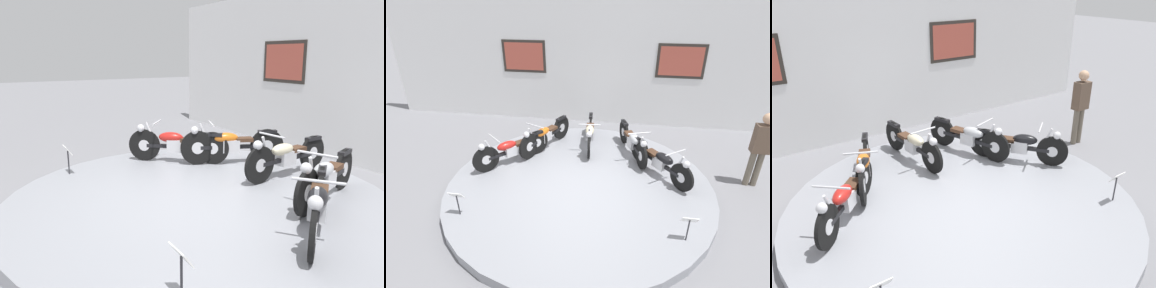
# 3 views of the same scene
# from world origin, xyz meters

# --- Properties ---
(ground_plane) EXTENTS (60.00, 60.00, 0.00)m
(ground_plane) POSITION_xyz_m (0.00, 0.00, 0.00)
(ground_plane) COLOR slate
(display_platform) EXTENTS (5.67, 5.67, 0.20)m
(display_platform) POSITION_xyz_m (0.00, 0.00, 0.10)
(display_platform) COLOR gray
(display_platform) RESTS_ON ground_plane
(back_wall) EXTENTS (14.00, 0.22, 3.77)m
(back_wall) POSITION_xyz_m (0.00, 3.99, 1.89)
(back_wall) COLOR white
(back_wall) RESTS_ON ground_plane
(motorcycle_red) EXTENTS (1.35, 1.52, 0.79)m
(motorcycle_red) POSITION_xyz_m (-1.73, 0.52, 0.58)
(motorcycle_red) COLOR black
(motorcycle_red) RESTS_ON display_platform
(motorcycle_orange) EXTENTS (0.85, 1.86, 0.80)m
(motorcycle_orange) POSITION_xyz_m (-1.12, 1.38, 0.59)
(motorcycle_orange) COLOR black
(motorcycle_orange) RESTS_ON display_platform
(motorcycle_cream) EXTENTS (0.54, 1.97, 0.79)m
(motorcycle_cream) POSITION_xyz_m (0.00, 1.72, 0.58)
(motorcycle_cream) COLOR black
(motorcycle_cream) RESTS_ON display_platform
(motorcycle_silver) EXTENTS (0.74, 1.89, 0.79)m
(motorcycle_silver) POSITION_xyz_m (1.12, 1.38, 0.58)
(motorcycle_silver) COLOR black
(motorcycle_silver) RESTS_ON display_platform
(motorcycle_black) EXTENTS (1.24, 1.58, 0.78)m
(motorcycle_black) POSITION_xyz_m (1.73, 0.52, 0.57)
(motorcycle_black) COLOR black
(motorcycle_black) RESTS_ON display_platform
(info_placard_front_left) EXTENTS (0.26, 0.11, 0.51)m
(info_placard_front_left) POSITION_xyz_m (-2.03, -1.44, 0.57)
(info_placard_front_left) COLOR #333338
(info_placard_front_left) RESTS_ON display_platform
(info_placard_front_centre) EXTENTS (0.26, 0.11, 0.51)m
(info_placard_front_centre) POSITION_xyz_m (2.03, -1.44, 0.57)
(info_placard_front_centre) COLOR #333338
(info_placard_front_centre) RESTS_ON display_platform
(visitor_standing) EXTENTS (0.36, 0.23, 1.72)m
(visitor_standing) POSITION_xyz_m (3.77, 0.77, 0.98)
(visitor_standing) COLOR #6B6051
(visitor_standing) RESTS_ON ground_plane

